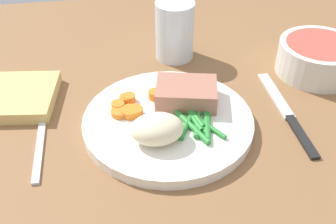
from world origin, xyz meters
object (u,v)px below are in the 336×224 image
object	(u,v)px
meat_portion	(186,91)
fork	(41,140)
dinner_plate	(168,122)
salad_bowl	(318,56)
water_glass	(175,34)
napkin	(16,97)
knife	(287,114)

from	to	relation	value
meat_portion	fork	world-z (taller)	meat_portion
fork	meat_portion	bearing A→B (deg)	11.98
dinner_plate	salad_bowl	world-z (taller)	salad_bowl
water_glass	salad_bowl	xyz separation A→B (cm)	(22.93, -9.25, -1.28)
fork	napkin	xyz separation A→B (cm)	(-4.30, 9.94, 0.75)
dinner_plate	water_glass	world-z (taller)	water_glass
water_glass	napkin	world-z (taller)	water_glass
water_glass	knife	bearing A→B (deg)	-55.28
fork	water_glass	bearing A→B (deg)	42.45
dinner_plate	knife	distance (cm)	18.07
fork	napkin	size ratio (longest dim) A/B	1.39
meat_portion	salad_bowl	world-z (taller)	salad_bowl
fork	water_glass	distance (cm)	30.09
dinner_plate	meat_portion	bearing A→B (deg)	49.40
water_glass	salad_bowl	distance (cm)	24.76
knife	fork	bearing A→B (deg)	176.86
meat_portion	napkin	size ratio (longest dim) A/B	0.74
dinner_plate	meat_portion	distance (cm)	5.56
dinner_plate	salad_bowl	bearing A→B (deg)	20.47
knife	napkin	bearing A→B (deg)	163.02
salad_bowl	napkin	bearing A→B (deg)	-179.40
water_glass	salad_bowl	world-z (taller)	water_glass
dinner_plate	salad_bowl	distance (cm)	29.25
salad_bowl	napkin	size ratio (longest dim) A/B	1.13
fork	salad_bowl	world-z (taller)	salad_bowl
dinner_plate	knife	world-z (taller)	dinner_plate
meat_portion	salad_bowl	bearing A→B (deg)	14.81
dinner_plate	napkin	world-z (taller)	napkin
knife	salad_bowl	bearing A→B (deg)	45.44
fork	salad_bowl	size ratio (longest dim) A/B	1.23
knife	dinner_plate	bearing A→B (deg)	176.00
water_glass	salad_bowl	bearing A→B (deg)	-21.96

